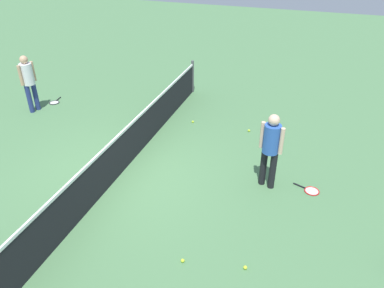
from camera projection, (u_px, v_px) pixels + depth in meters
The scene contains 10 objects.
ground_plane at pixel (122, 173), 8.51m from camera, with size 40.00×40.00×0.00m, color #4C7A4C.
court_net at pixel (119, 154), 8.25m from camera, with size 10.09×0.09×1.07m.
player_near_side at pixel (271, 145), 7.59m from camera, with size 0.43×0.52×1.70m.
player_far_side at pixel (28, 79), 10.80m from camera, with size 0.53×0.41×1.70m.
tennis_racket_near_player at pixel (311, 190), 7.92m from camera, with size 0.40×0.61×0.03m.
tennis_racket_far_player at pixel (55, 102), 11.81m from camera, with size 0.60×0.36×0.03m.
tennis_ball_near_player at pixel (245, 268), 6.13m from camera, with size 0.07×0.07×0.07m, color #C6E033.
tennis_ball_by_net at pixel (183, 261), 6.26m from camera, with size 0.07×0.07×0.07m, color #C6E033.
tennis_ball_stray_left at pixel (193, 122), 10.61m from camera, with size 0.07×0.07×0.07m, color #C6E033.
tennis_ball_stray_right at pixel (249, 131), 10.16m from camera, with size 0.07×0.07×0.07m, color #C6E033.
Camera 1 is at (-6.08, -3.79, 4.92)m, focal length 34.94 mm.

